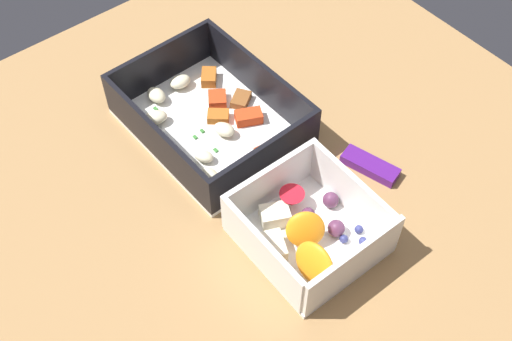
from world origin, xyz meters
The scene contains 4 objects.
table_surface centered at (0.00, 0.00, 1.00)cm, with size 80.00×80.00×2.00cm, color #9E7547.
pasta_container centered at (-11.80, 1.49, 3.96)cm, with size 21.76×16.98×6.45cm.
fruit_bowl centered at (7.96, -0.36, 4.29)cm, with size 14.02×13.26×6.43cm.
candy_bar centered at (5.27, 12.37, 2.60)cm, with size 7.00×2.40×1.20cm, color #51197A.
Camera 1 is at (33.78, -28.21, 63.73)cm, focal length 45.72 mm.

